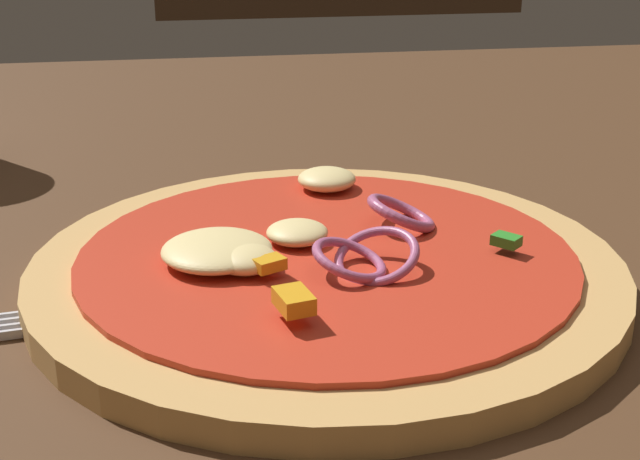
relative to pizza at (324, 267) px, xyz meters
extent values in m
cube|color=#4C301C|center=(0.03, 0.03, -0.03)|extent=(1.27, 1.10, 0.04)
cylinder|color=tan|center=(0.00, 0.00, 0.00)|extent=(0.28, 0.28, 0.01)
cylinder|color=red|center=(0.00, 0.00, 0.01)|extent=(0.23, 0.23, 0.00)
ellipsoid|color=#F4DB8E|center=(0.02, 0.09, 0.01)|extent=(0.03, 0.03, 0.01)
ellipsoid|color=#F4DB8E|center=(-0.05, 0.00, 0.01)|extent=(0.05, 0.05, 0.01)
ellipsoid|color=#F4DB8E|center=(-0.04, -0.01, 0.01)|extent=(0.03, 0.03, 0.01)
ellipsoid|color=#F4DB8E|center=(-0.01, 0.01, 0.01)|extent=(0.03, 0.03, 0.01)
torus|color=#B25984|center=(0.01, -0.02, 0.01)|extent=(0.04, 0.04, 0.02)
torus|color=#B25984|center=(0.02, -0.02, 0.01)|extent=(0.05, 0.05, 0.02)
torus|color=#B25984|center=(0.04, 0.03, 0.01)|extent=(0.04, 0.04, 0.02)
cube|color=orange|center=(-0.02, -0.07, 0.02)|extent=(0.02, 0.02, 0.01)
cube|color=orange|center=(-0.03, -0.02, 0.01)|extent=(0.02, 0.01, 0.01)
cube|color=#2D8C28|center=(0.08, -0.01, 0.01)|extent=(0.01, 0.02, 0.00)
cube|color=silver|center=(-0.14, -0.03, -0.01)|extent=(0.03, 0.01, 0.00)
cube|color=silver|center=(-0.14, -0.03, -0.01)|extent=(0.03, 0.01, 0.00)
cube|color=silver|center=(-0.14, -0.02, -0.01)|extent=(0.03, 0.01, 0.00)
cube|color=silver|center=(-0.14, -0.02, -0.01)|extent=(0.03, 0.01, 0.00)
camera|label=1|loc=(-0.06, -0.38, 0.17)|focal=50.79mm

